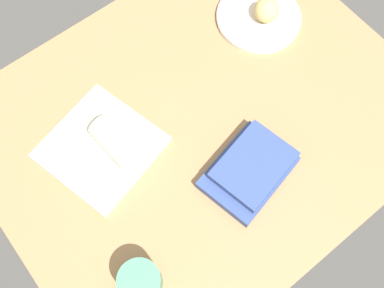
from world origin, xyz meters
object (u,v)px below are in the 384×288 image
at_px(round_plate, 259,17).
at_px(scone_pastry, 267,10).
at_px(book_stack, 250,170).
at_px(coffee_mug, 140,284).
at_px(sauce_cup, 77,143).
at_px(square_plate, 101,148).
at_px(breakfast_wrap, 116,142).

distance_m(round_plate, scone_pastry, 0.04).
relative_size(book_stack, coffee_mug, 1.92).
bearing_deg(sauce_cup, coffee_mug, 79.11).
xyz_separation_m(scone_pastry, sauce_cup, (0.63, 0.00, -0.02)).
relative_size(round_plate, book_stack, 0.99).
height_order(square_plate, book_stack, book_stack).
relative_size(square_plate, sauce_cup, 4.42).
distance_m(round_plate, book_stack, 0.46).
distance_m(round_plate, coffee_mug, 0.79).
xyz_separation_m(round_plate, square_plate, (0.57, 0.05, 0.00)).
xyz_separation_m(round_plate, breakfast_wrap, (0.54, 0.08, 0.04)).
bearing_deg(book_stack, scone_pastry, -136.45).
xyz_separation_m(round_plate, coffee_mug, (0.69, 0.38, 0.04)).
bearing_deg(breakfast_wrap, sauce_cup, 133.85).
xyz_separation_m(round_plate, sauce_cup, (0.62, 0.02, 0.02)).
distance_m(sauce_cup, book_stack, 0.43).
relative_size(scone_pastry, book_stack, 0.31).
distance_m(scone_pastry, breakfast_wrap, 0.56).
height_order(scone_pastry, square_plate, scone_pastry).
bearing_deg(round_plate, book_stack, 45.72).
xyz_separation_m(book_stack, coffee_mug, (0.36, 0.05, 0.02)).
relative_size(sauce_cup, book_stack, 0.24).
bearing_deg(scone_pastry, book_stack, 43.55).
distance_m(scone_pastry, sauce_cup, 0.63).
bearing_deg(scone_pastry, coffee_mug, 28.03).
xyz_separation_m(breakfast_wrap, book_stack, (-0.22, 0.25, -0.03)).
bearing_deg(book_stack, round_plate, -134.28).
relative_size(scone_pastry, square_plate, 0.30).
bearing_deg(breakfast_wrap, square_plate, 133.85).
distance_m(scone_pastry, book_stack, 0.46).
height_order(scone_pastry, coffee_mug, coffee_mug).
height_order(round_plate, square_plate, square_plate).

